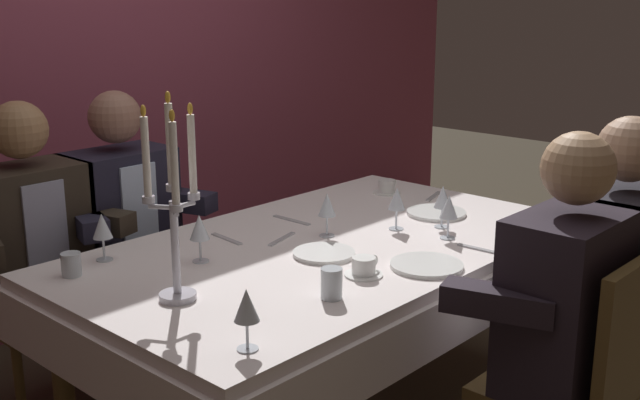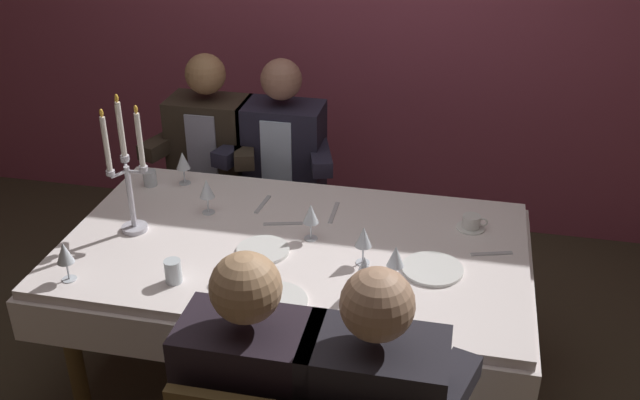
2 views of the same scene
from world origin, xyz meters
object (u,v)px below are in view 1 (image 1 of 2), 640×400
at_px(dinner_plate_1, 324,253).
at_px(seated_diner_1, 121,214).
at_px(candelabra, 173,209).
at_px(wine_glass_0, 443,198).
at_px(water_tumbler_0, 332,283).
at_px(dining_table, 326,274).
at_px(wine_glass_3, 199,229).
at_px(wine_glass_5, 102,228).
at_px(seated_diner_2, 568,301).
at_px(dinner_plate_2, 436,213).
at_px(seated_diner_0, 29,235).
at_px(wine_glass_1, 327,206).
at_px(coffee_cup_1, 387,187).
at_px(wine_glass_4, 449,208).
at_px(wine_glass_6, 247,307).
at_px(dinner_plate_0, 427,265).
at_px(coffee_cup_0, 364,267).
at_px(wine_glass_2, 397,200).
at_px(seated_diner_3, 619,269).
at_px(water_tumbler_1, 71,264).

xyz_separation_m(dinner_plate_1, seated_diner_1, (-0.17, 0.97, -0.01)).
bearing_deg(candelabra, wine_glass_0, -8.17).
bearing_deg(water_tumbler_0, dining_table, 43.97).
distance_m(wine_glass_3, wine_glass_5, 0.33).
height_order(dining_table, seated_diner_2, seated_diner_2).
xyz_separation_m(candelabra, dinner_plate_1, (0.58, -0.05, -0.27)).
bearing_deg(dinner_plate_2, seated_diner_0, 142.29).
height_order(wine_glass_1, coffee_cup_1, wine_glass_1).
relative_size(wine_glass_4, wine_glass_6, 1.00).
distance_m(dinner_plate_0, coffee_cup_0, 0.22).
bearing_deg(dining_table, seated_diner_1, 107.30).
distance_m(candelabra, coffee_cup_1, 1.46).
height_order(dinner_plate_1, water_tumbler_0, water_tumbler_0).
distance_m(wine_glass_2, seated_diner_3, 0.82).
relative_size(dinner_plate_2, seated_diner_1, 0.19).
bearing_deg(seated_diner_1, seated_diner_3, -67.46).
bearing_deg(dining_table, dinner_plate_0, -85.60).
xyz_separation_m(seated_diner_0, seated_diner_1, (0.40, 0.00, 0.00)).
distance_m(dinner_plate_2, seated_diner_2, 0.94).
bearing_deg(seated_diner_1, coffee_cup_0, -84.74).
relative_size(water_tumbler_1, coffee_cup_1, 0.57).
bearing_deg(dinner_plate_0, dinner_plate_2, 31.55).
distance_m(wine_glass_3, water_tumbler_1, 0.42).
distance_m(seated_diner_0, seated_diner_3, 2.10).
xyz_separation_m(wine_glass_0, water_tumbler_0, (-0.82, -0.17, -0.07)).
bearing_deg(dinner_plate_2, wine_glass_2, -179.23).
height_order(dinner_plate_0, coffee_cup_0, coffee_cup_0).
bearing_deg(coffee_cup_1, dinner_plate_1, -156.01).
relative_size(candelabra, wine_glass_2, 3.73).
height_order(wine_glass_0, water_tumbler_0, wine_glass_0).
height_order(seated_diner_0, seated_diner_2, same).
relative_size(coffee_cup_0, seated_diner_1, 0.11).
relative_size(wine_glass_4, water_tumbler_0, 1.75).
height_order(dining_table, dinner_plate_2, dinner_plate_2).
bearing_deg(dinner_plate_1, wine_glass_5, 136.46).
xyz_separation_m(dinner_plate_2, water_tumbler_1, (-1.37, 0.45, 0.03)).
height_order(dining_table, wine_glass_1, wine_glass_1).
bearing_deg(dinner_plate_1, seated_diner_3, -54.65).
relative_size(wine_glass_1, seated_diner_2, 0.13).
distance_m(wine_glass_6, water_tumbler_1, 0.81).
bearing_deg(dinner_plate_2, dinner_plate_1, -179.58).
distance_m(dinner_plate_0, wine_glass_5, 1.08).
relative_size(wine_glass_4, seated_diner_1, 0.13).
bearing_deg(seated_diner_1, wine_glass_6, -110.73).
bearing_deg(dining_table, wine_glass_4, -41.06).
height_order(dinner_plate_0, water_tumbler_1, water_tumbler_1).
bearing_deg(wine_glass_3, wine_glass_6, -119.34).
relative_size(dinner_plate_0, seated_diner_2, 0.19).
relative_size(seated_diner_1, seated_diner_2, 1.00).
relative_size(candelabra, wine_glass_4, 3.73).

